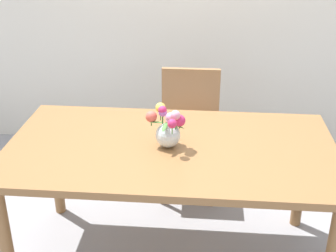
% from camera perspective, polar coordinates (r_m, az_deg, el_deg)
% --- Properties ---
extents(dining_table, '(1.78, 0.98, 0.77)m').
position_cam_1_polar(dining_table, '(2.53, 0.35, -4.12)').
color(dining_table, olive).
rests_on(dining_table, ground_plane).
extents(chair_far, '(0.42, 0.42, 0.90)m').
position_cam_1_polar(chair_far, '(3.34, 2.67, 0.33)').
color(chair_far, '#9E7047').
rests_on(chair_far, ground_plane).
extents(flower_vase, '(0.21, 0.22, 0.23)m').
position_cam_1_polar(flower_vase, '(2.43, -0.05, -0.31)').
color(flower_vase, silver).
rests_on(flower_vase, dining_table).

